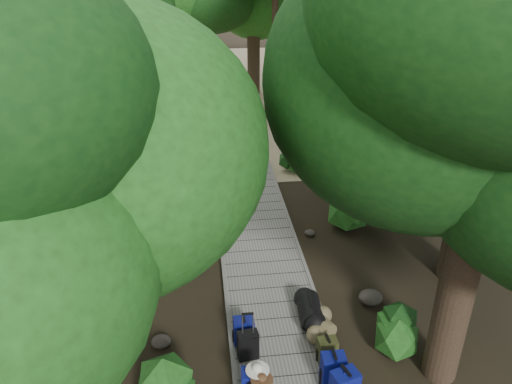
{
  "coord_description": "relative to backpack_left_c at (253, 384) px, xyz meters",
  "views": [
    {
      "loc": [
        -1.33,
        -9.27,
        7.01
      ],
      "look_at": [
        0.06,
        2.47,
        1.0
      ],
      "focal_mm": 35.0,
      "sensor_mm": 36.0,
      "label": 1
    }
  ],
  "objects": [
    {
      "name": "kayak",
      "position": [
        -1.89,
        13.46,
        -0.3
      ],
      "size": [
        1.42,
        3.3,
        0.32
      ],
      "primitive_type": "ellipsoid",
      "rotation": [
        0.0,
        0.0,
        -0.23
      ],
      "color": "red",
      "rests_on": "sand_beach"
    },
    {
      "name": "sand_beach",
      "position": [
        0.69,
        19.44,
        -0.47
      ],
      "size": [
        40.0,
        22.0,
        0.02
      ],
      "primitive_type": "cube",
      "color": "tan",
      "rests_on": "ground"
    },
    {
      "name": "tree_back_d",
      "position": [
        -4.62,
        17.52,
        3.23
      ],
      "size": [
        4.45,
        4.45,
        7.42
      ],
      "primitive_type": null,
      "color": "black",
      "rests_on": "ground"
    },
    {
      "name": "tree_back_c",
      "position": [
        5.71,
        18.67,
        3.47
      ],
      "size": [
        4.38,
        4.38,
        7.89
      ],
      "primitive_type": null,
      "color": "black",
      "rests_on": "ground"
    },
    {
      "name": "palm_right_b",
      "position": [
        5.64,
        15.13,
        4.19
      ],
      "size": [
        4.84,
        4.84,
        9.35
      ],
      "primitive_type": null,
      "color": "#184613",
      "rests_on": "ground"
    },
    {
      "name": "tree_right_f",
      "position": [
        6.78,
        13.02,
        4.12
      ],
      "size": [
        5.15,
        5.15,
        9.2
      ],
      "primitive_type": null,
      "color": "black",
      "rests_on": "ground"
    },
    {
      "name": "backpack_right_c",
      "position": [
        1.4,
        0.2,
        -0.02
      ],
      "size": [
        0.41,
        0.29,
        0.69
      ],
      "primitive_type": null,
      "rotation": [
        0.0,
        0.0,
        -0.01
      ],
      "color": "navy",
      "rests_on": "boardwalk"
    },
    {
      "name": "lone_suitcase_on_sand",
      "position": [
        1.19,
        11.28,
        -0.16
      ],
      "size": [
        0.41,
        0.26,
        0.61
      ],
      "primitive_type": null,
      "rotation": [
        0.0,
        0.0,
        0.1
      ],
      "color": "black",
      "rests_on": "sand_beach"
    },
    {
      "name": "palm_left_a",
      "position": [
        -4.26,
        10.1,
        3.42
      ],
      "size": [
        4.91,
        4.91,
        7.81
      ],
      "primitive_type": null,
      "color": "#184613",
      "rests_on": "ground"
    },
    {
      "name": "rock_right_d",
      "position": [
        3.53,
        7.66,
        -0.32
      ],
      "size": [
        0.59,
        0.53,
        0.33
      ],
      "primitive_type": null,
      "color": "#4C473F",
      "rests_on": "ground"
    },
    {
      "name": "tree_left_c",
      "position": [
        -2.87,
        7.07,
        3.51
      ],
      "size": [
        4.59,
        4.59,
        7.98
      ],
      "primitive_type": null,
      "color": "black",
      "rests_on": "ground"
    },
    {
      "name": "hat_brown",
      "position": [
        0.12,
        -0.19,
        0.34
      ],
      "size": [
        0.37,
        0.37,
        0.11
      ],
      "primitive_type": null,
      "color": "#51351E",
      "rests_on": "backpack_left_b"
    },
    {
      "name": "backpack_left_c",
      "position": [
        0.0,
        0.0,
        0.0
      ],
      "size": [
        0.4,
        0.3,
        0.72
      ],
      "primitive_type": null,
      "rotation": [
        0.0,
        0.0,
        -0.06
      ],
      "color": "navy",
      "rests_on": "boardwalk"
    },
    {
      "name": "tree_left_b",
      "position": [
        -3.87,
        2.56,
        3.49
      ],
      "size": [
        4.41,
        4.41,
        7.94
      ],
      "primitive_type": null,
      "color": "black",
      "rests_on": "ground"
    },
    {
      "name": "tree_back_a",
      "position": [
        -0.42,
        18.47,
        3.9
      ],
      "size": [
        5.06,
        5.06,
        8.76
      ],
      "primitive_type": null,
      "color": "black",
      "rests_on": "ground"
    },
    {
      "name": "boardwalk",
      "position": [
        0.69,
        4.44,
        -0.42
      ],
      "size": [
        2.0,
        12.0,
        0.12
      ],
      "primitive_type": "cube",
      "color": "gray",
      "rests_on": "ground"
    },
    {
      "name": "tree_right_a",
      "position": [
        3.41,
        0.32,
        3.82
      ],
      "size": [
        5.16,
        5.16,
        8.6
      ],
      "primitive_type": null,
      "color": "black",
      "rests_on": "ground"
    },
    {
      "name": "duffel_right_khaki",
      "position": [
        1.46,
        1.45,
        -0.17
      ],
      "size": [
        0.61,
        0.7,
        0.39
      ],
      "primitive_type": null,
      "rotation": [
        0.0,
        0.0,
        0.46
      ],
      "color": "brown",
      "rests_on": "boardwalk"
    },
    {
      "name": "duffel_right_black",
      "position": [
        1.35,
        1.82,
        -0.12
      ],
      "size": [
        0.53,
        0.79,
        0.48
      ],
      "primitive_type": null,
      "rotation": [
        0.0,
        0.0,
        -0.07
      ],
      "color": "black",
      "rests_on": "boardwalk"
    },
    {
      "name": "shrub_left_c",
      "position": [
        -1.81,
        7.94,
        0.01
      ],
      "size": [
        1.09,
        1.09,
        0.98
      ],
      "primitive_type": null,
      "color": "#1C4514",
      "rests_on": "ground"
    },
    {
      "name": "backpack_left_d",
      "position": [
        -0.02,
        1.39,
        -0.07
      ],
      "size": [
        0.39,
        0.29,
        0.58
      ],
      "primitive_type": null,
      "rotation": [
        0.0,
        0.0,
        0.03
      ],
      "color": "navy",
      "rests_on": "boardwalk"
    },
    {
      "name": "ground",
      "position": [
        0.69,
        3.44,
        -0.48
      ],
      "size": [
        120.0,
        120.0,
        0.0
      ],
      "primitive_type": "plane",
      "color": "black",
      "rests_on": "ground"
    },
    {
      "name": "hat_white",
      "position": [
        0.07,
        -0.04,
        0.43
      ],
      "size": [
        0.39,
        0.39,
        0.13
      ],
      "primitive_type": null,
      "color": "silver",
      "rests_on": "backpack_left_c"
    },
    {
      "name": "tree_right_e",
      "position": [
        4.99,
        10.62,
        3.45
      ],
      "size": [
        4.37,
        4.37,
        7.87
      ],
      "primitive_type": null,
      "color": "black",
      "rests_on": "ground"
    },
    {
      "name": "shrub_right_a",
      "position": [
        2.79,
        1.08,
        -0.04
      ],
      "size": [
        0.98,
        0.98,
        0.89
      ],
      "primitive_type": null,
      "color": "#1C4514",
      "rests_on": "ground"
    },
    {
      "name": "rock_left_b",
      "position": [
        -1.61,
        1.58,
        -0.38
      ],
      "size": [
        0.38,
        0.34,
        0.21
      ],
      "primitive_type": null,
      "color": "#4C473F",
      "rests_on": "ground"
    },
    {
      "name": "rock_left_d",
      "position": [
        -1.84,
        6.76,
        -0.39
      ],
      "size": [
        0.34,
        0.3,
        0.19
      ],
      "primitive_type": null,
      "color": "#4C473F",
      "rests_on": "ground"
    },
    {
      "name": "tree_back_b",
      "position": [
        2.17,
        18.89,
        3.99
      ],
      "size": [
        5.01,
        5.01,
        8.94
      ],
      "primitive_type": null,
      "color": "black",
      "rests_on": "ground"
    },
    {
      "name": "shrub_right_c",
      "position": [
        2.38,
        9.26,
        -0.13
      ],
      "size": [
        0.77,
        0.77,
        0.69
      ],
      "primitive_type": null,
      "color": "#1C4514",
      "rests_on": "ground"
    },
    {
      "name": "rock_left_c",
      "position": [
        -1.22,
        4.04,
        -0.36
      ],
      "size": [
        0.45,
        0.41,
        0.25
      ],
      "primitive_type": null,
      "color": "#4C473F",
      "rests_on": "ground"
    },
    {
      "name": "rock_right_c",
      "position": [
        2.09,
        5.18,
        -0.4
      ],
      "size": [
        0.27,
        0.25,
        0.15
      ],
      "primitive_type": null,
      "color": "#4C473F",
      "rests_on": "ground"
    },
    {
      "name": "palm_right_c",
      "position": [
        3.37,
        16.56,
        3.18
      ],
      "size": [
        4.6,
        4.6,
        7.31
      ],
      "primitive_type": null,
      "color": "#184613",
      "rests_on": "ground"
    },
    {
      "name": "shrub_left_b",
      "position": [
        -1.65,
        4.41,
        -0.04
      ],
      "size": [
        0.98,
        0.98,
        0.88
      ],
      "primitive_type": null,
      "color": "#1C4514",
      "rests_on": "ground"
    },
    {
      "name": "rock_right_b",
      "position": [
        2.8,
        2.33,
        -0.34
      ],
      "size": [
        0.52,
        0.47,
        0.29
      ],
      "primitive_type": null,
      "color": "#4C473F",
      "rests_on": "ground"
    },
    {
      "name": "backpack_right_d",
      "position": [
        1.43,
        0.73,
        -0.1
      ],
      "size": [
        0.36,
        0.27,
        0.53
      ],
      "primitive_type": null,
      "rotation": [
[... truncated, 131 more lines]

